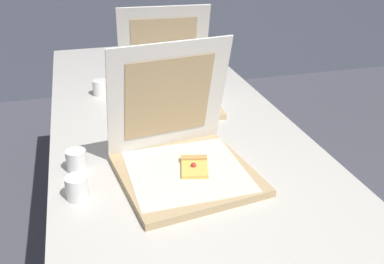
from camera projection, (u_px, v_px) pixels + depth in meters
The scene contains 6 objects.
table at pixel (174, 137), 1.63m from camera, with size 0.89×2.37×0.74m.
pizza_box_front at pixel (183, 157), 1.29m from camera, with size 0.43×0.43×0.39m.
pizza_box_middle at pixel (168, 90), 1.79m from camera, with size 0.40×0.40×0.39m.
cup_white_near_center at pixel (77, 160), 1.32m from camera, with size 0.06×0.06×0.07m, color white.
cup_white_near_left at pixel (77, 188), 1.18m from camera, with size 0.06×0.06×0.07m, color white.
cup_white_far at pixel (100, 88), 1.88m from camera, with size 0.06×0.06×0.07m, color white.
Camera 1 is at (-0.32, -0.76, 1.43)m, focal length 40.47 mm.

